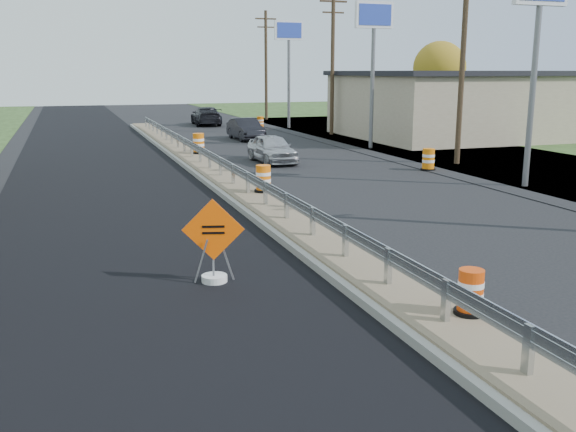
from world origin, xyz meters
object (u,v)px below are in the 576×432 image
object	(u,v)px
caution_sign	(214,261)
barrel_shoulder_near	(428,160)
car_dark_mid	(246,129)
car_dark_far	(206,116)
barrel_median_mid	(263,179)
barrel_median_far	(199,144)
barrel_median_near	(470,293)
car_silver	(272,149)
barrel_shoulder_far	(260,123)

from	to	relation	value
caution_sign	barrel_shoulder_near	bearing A→B (deg)	59.84
caution_sign	car_dark_mid	bearing A→B (deg)	88.80
car_dark_far	barrel_median_mid	bearing A→B (deg)	85.78
barrel_median_far	car_dark_far	bearing A→B (deg)	76.95
barrel_median_near	car_silver	size ratio (longest dim) A/B	0.20
barrel_median_mid	barrel_shoulder_near	xyz separation A→B (m)	(8.65, 3.72, -0.21)
barrel_median_near	barrel_shoulder_near	distance (m)	17.85
caution_sign	barrel_shoulder_near	size ratio (longest dim) A/B	1.83
car_silver	car_dark_mid	bearing A→B (deg)	79.88
barrel_median_far	barrel_median_near	bearing A→B (deg)	-90.00
barrel_shoulder_near	car_dark_far	size ratio (longest dim) A/B	0.19
barrel_shoulder_near	car_dark_far	distance (m)	27.45
caution_sign	car_silver	xyz separation A→B (m)	(6.53, 16.51, 0.22)
car_silver	caution_sign	bearing A→B (deg)	-113.06
barrel_shoulder_near	caution_sign	bearing A→B (deg)	-135.72
caution_sign	barrel_median_far	distance (m)	19.54
car_dark_mid	barrel_median_near	bearing A→B (deg)	-100.23
barrel_median_near	car_dark_mid	xyz separation A→B (m)	(4.57, 30.68, 0.08)
caution_sign	barrel_shoulder_far	distance (m)	36.40
caution_sign	barrel_shoulder_near	world-z (taller)	caution_sign
barrel_median_far	car_dark_far	distance (m)	20.35
barrel_median_far	car_silver	world-z (taller)	car_silver
car_dark_mid	car_dark_far	size ratio (longest dim) A/B	0.82
barrel_median_mid	barrel_shoulder_far	bearing A→B (deg)	73.53
car_dark_far	barrel_median_near	bearing A→B (deg)	88.12
car_silver	car_dark_far	xyz separation A→B (m)	(1.62, 22.53, 0.07)
barrel_median_far	car_silver	bearing A→B (deg)	-42.23
barrel_median_near	car_silver	bearing A→B (deg)	81.62
caution_sign	barrel_median_near	bearing A→B (deg)	-30.74
barrel_median_far	caution_sign	bearing A→B (deg)	-100.47
caution_sign	car_silver	size ratio (longest dim) A/B	0.45
caution_sign	barrel_median_mid	world-z (taller)	caution_sign
caution_sign	barrel_median_mid	bearing A→B (deg)	82.09
barrel_median_near	barrel_median_far	xyz separation A→B (m)	(0.00, 22.93, 0.11)
barrel_shoulder_near	barrel_shoulder_far	size ratio (longest dim) A/B	1.05
barrel_median_mid	car_dark_mid	world-z (taller)	car_dark_mid
barrel_shoulder_far	car_silver	xyz separation A→B (m)	(-4.83, -18.07, 0.23)
barrel_median_near	barrel_median_mid	bearing A→B (deg)	90.00
barrel_median_far	barrel_shoulder_near	xyz separation A→B (m)	(8.65, -7.32, -0.25)
barrel_median_mid	barrel_shoulder_far	xyz separation A→B (m)	(7.81, 26.40, -0.23)
barrel_shoulder_near	barrel_median_near	bearing A→B (deg)	-118.99
car_silver	barrel_median_near	bearing A→B (deg)	-99.86
barrel_shoulder_near	car_dark_far	world-z (taller)	car_dark_far
barrel_median_near	barrel_median_mid	size ratio (longest dim) A/B	0.85
car_dark_mid	barrel_median_far	bearing A→B (deg)	-122.28
caution_sign	car_dark_far	distance (m)	39.88
barrel_shoulder_near	car_dark_mid	size ratio (longest dim) A/B	0.23
barrel_shoulder_near	car_dark_mid	xyz separation A→B (m)	(-4.08, 15.06, 0.22)
barrel_median_near	car_dark_far	world-z (taller)	car_dark_far
barrel_shoulder_far	barrel_median_mid	bearing A→B (deg)	-106.47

